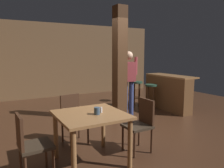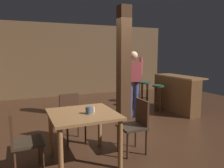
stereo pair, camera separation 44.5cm
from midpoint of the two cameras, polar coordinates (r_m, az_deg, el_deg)
name	(u,v)px [view 2 (the right image)]	position (r m, az deg, el deg)	size (l,w,h in m)	color
ground_plane	(123,131)	(4.86, 5.47, -12.13)	(10.80, 10.80, 0.00)	#382114
wall_back	(73,60)	(8.78, -8.85, 6.18)	(8.00, 0.10, 2.80)	brown
pillar	(124,64)	(5.39, 5.47, 5.10)	(0.28, 0.28, 2.80)	#422816
dining_table	(83,121)	(3.37, -3.80, -9.60)	(0.99, 0.99, 0.78)	brown
chair_east	(136,123)	(3.78, 9.73, -10.08)	(0.42, 0.42, 0.89)	#2D2319
chair_west	(21,139)	(3.23, -19.03, -13.60)	(0.44, 0.44, 0.89)	#2D2319
chair_north	(71,115)	(4.23, -7.59, -8.04)	(0.47, 0.47, 0.89)	#2D2319
napkin_cup	(88,110)	(3.26, -2.27, -6.95)	(0.09, 0.09, 0.11)	#33475B
salt_shaker	(94,109)	(3.35, -1.05, -6.72)	(0.03, 0.03, 0.08)	silver
standing_person	(133,80)	(5.65, 7.86, 1.16)	(0.47, 0.29, 1.72)	maroon
bar_counter	(176,93)	(6.64, 18.18, -2.32)	(0.56, 1.61, 1.03)	brown
bar_stool_near	(158,92)	(6.46, 13.95, -1.97)	(0.35, 0.35, 0.77)	#1E3828
bar_stool_mid	(145,88)	(6.90, 10.36, -1.07)	(0.36, 0.36, 0.79)	#1E3828
bar_stool_far	(137,85)	(7.51, 8.12, -0.38)	(0.37, 0.37, 0.76)	#1E3828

